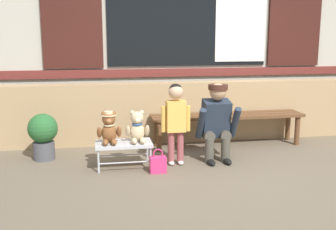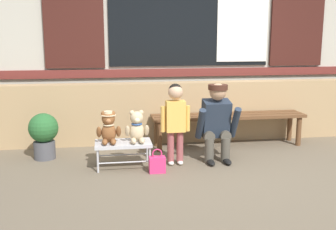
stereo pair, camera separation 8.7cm
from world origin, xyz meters
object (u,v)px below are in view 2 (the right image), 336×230
teddy_bear_with_hat (109,128)px  adult_crouching (217,122)px  small_display_bench (123,145)px  teddy_bear_plain (137,128)px  handbag_on_ground (157,164)px  wooden_bench_long (228,119)px  child_standing (175,115)px  potted_plant (44,133)px

teddy_bear_with_hat → adult_crouching: size_ratio=0.38×
small_display_bench → adult_crouching: size_ratio=0.67×
teddy_bear_plain → handbag_on_ground: bearing=-50.3°
small_display_bench → handbag_on_ground: (0.36, -0.24, -0.17)m
wooden_bench_long → handbag_on_ground: 1.49m
child_standing → potted_plant: child_standing is taller
wooden_bench_long → small_display_bench: (-1.47, -0.72, -0.11)m
small_display_bench → adult_crouching: 1.15m
handbag_on_ground → adult_crouching: bearing=23.1°
small_display_bench → teddy_bear_plain: 0.25m
child_standing → small_display_bench: bearing=-178.4°
wooden_bench_long → child_standing: (-0.86, -0.70, 0.22)m
teddy_bear_plain → child_standing: size_ratio=0.38×
wooden_bench_long → adult_crouching: adult_crouching is taller
handbag_on_ground → wooden_bench_long: bearing=40.9°
wooden_bench_long → potted_plant: size_ratio=3.68×
small_display_bench → potted_plant: 1.06m
small_display_bench → teddy_bear_plain: (0.16, 0.00, 0.20)m
teddy_bear_with_hat → small_display_bench: bearing=-0.8°
teddy_bear_with_hat → teddy_bear_plain: same height
handbag_on_ground → potted_plant: (-1.31, 0.73, 0.23)m
potted_plant → handbag_on_ground: bearing=-29.1°
teddy_bear_plain → child_standing: child_standing is taller
teddy_bear_with_hat → child_standing: bearing=1.1°
small_display_bench → teddy_bear_plain: teddy_bear_plain is taller
adult_crouching → potted_plant: (-2.07, 0.40, -0.16)m
adult_crouching → potted_plant: 2.12m
child_standing → handbag_on_ground: size_ratio=3.52×
wooden_bench_long → teddy_bear_with_hat: bearing=-156.2°
wooden_bench_long → potted_plant: potted_plant is taller
teddy_bear_plain → potted_plant: bearing=156.3°
wooden_bench_long → child_standing: size_ratio=2.19×
teddy_bear_with_hat → potted_plant: size_ratio=0.64×
teddy_bear_with_hat → child_standing: (0.77, 0.01, 0.12)m
wooden_bench_long → handbag_on_ground: (-1.11, -0.96, -0.28)m
teddy_bear_plain → adult_crouching: 0.97m
small_display_bench → teddy_bear_plain: size_ratio=1.76×
teddy_bear_plain → handbag_on_ground: teddy_bear_plain is taller
adult_crouching → handbag_on_ground: (-0.77, -0.33, -0.38)m
child_standing → adult_crouching: 0.54m
adult_crouching → handbag_on_ground: adult_crouching is taller
teddy_bear_plain → adult_crouching: (0.97, 0.09, 0.02)m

